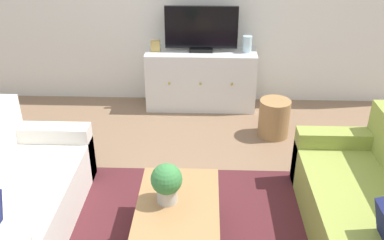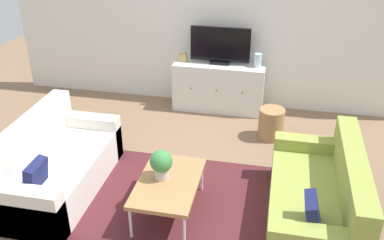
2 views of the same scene
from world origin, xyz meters
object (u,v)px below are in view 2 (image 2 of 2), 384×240
(potted_plant, at_px, (161,163))
(flat_screen_tv, at_px, (220,46))
(couch_left_side, at_px, (52,168))
(couch_right_side, at_px, (322,202))
(tv_console, at_px, (219,87))
(glass_vase, at_px, (258,60))
(coffee_table, at_px, (168,183))
(mantel_clock, at_px, (183,57))
(wicker_basket, at_px, (271,124))

(potted_plant, bearing_deg, flat_screen_tv, 85.33)
(couch_left_side, xyz_separation_m, couch_right_side, (2.87, 0.00, 0.00))
(couch_right_side, height_order, potted_plant, couch_right_side)
(tv_console, relative_size, glass_vase, 6.79)
(couch_right_side, distance_m, coffee_table, 1.52)
(tv_console, xyz_separation_m, mantel_clock, (-0.55, 0.00, 0.43))
(couch_right_side, bearing_deg, flat_screen_tv, 120.09)
(couch_right_side, height_order, glass_vase, glass_vase)
(coffee_table, bearing_deg, wicker_basket, 61.91)
(flat_screen_tv, bearing_deg, couch_left_side, -121.75)
(flat_screen_tv, height_order, mantel_clock, flat_screen_tv)
(mantel_clock, relative_size, wicker_basket, 0.31)
(coffee_table, distance_m, glass_vase, 2.64)
(coffee_table, height_order, flat_screen_tv, flat_screen_tv)
(couch_left_side, relative_size, glass_vase, 8.43)
(couch_left_side, distance_m, potted_plant, 1.32)
(couch_right_side, relative_size, glass_vase, 8.43)
(flat_screen_tv, bearing_deg, tv_console, -90.00)
(couch_left_side, relative_size, mantel_clock, 12.80)
(couch_left_side, bearing_deg, flat_screen_tv, 58.25)
(coffee_table, bearing_deg, couch_left_side, 174.40)
(potted_plant, distance_m, wicker_basket, 2.05)
(coffee_table, bearing_deg, tv_console, 87.18)
(couch_left_side, bearing_deg, coffee_table, -5.60)
(couch_left_side, xyz_separation_m, mantel_clock, (0.93, 2.37, 0.51))
(couch_left_side, distance_m, wicker_basket, 2.84)
(wicker_basket, bearing_deg, mantel_clock, 152.09)
(glass_vase, distance_m, wicker_basket, 0.99)
(potted_plant, height_order, tv_console, tv_console)
(mantel_clock, bearing_deg, potted_plant, -81.99)
(couch_right_side, height_order, mantel_clock, mantel_clock)
(wicker_basket, bearing_deg, couch_right_side, -71.16)
(tv_console, bearing_deg, potted_plant, -94.71)
(couch_left_side, bearing_deg, potted_plant, -3.98)
(potted_plant, relative_size, glass_vase, 1.58)
(mantel_clock, bearing_deg, couch_right_side, -50.79)
(glass_vase, distance_m, mantel_clock, 1.10)
(potted_plant, distance_m, glass_vase, 2.59)
(wicker_basket, bearing_deg, glass_vase, 110.77)
(flat_screen_tv, xyz_separation_m, mantel_clock, (-0.55, -0.02, -0.20))
(couch_left_side, bearing_deg, glass_vase, 49.45)
(couch_left_side, xyz_separation_m, potted_plant, (1.28, -0.09, 0.30))
(flat_screen_tv, height_order, glass_vase, flat_screen_tv)
(couch_left_side, distance_m, tv_console, 2.80)
(glass_vase, bearing_deg, coffee_table, -105.02)
(mantel_clock, bearing_deg, couch_left_side, -111.43)
(couch_right_side, relative_size, coffee_table, 1.75)
(couch_right_side, distance_m, mantel_clock, 3.11)
(coffee_table, relative_size, flat_screen_tv, 1.10)
(coffee_table, relative_size, tv_console, 0.71)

